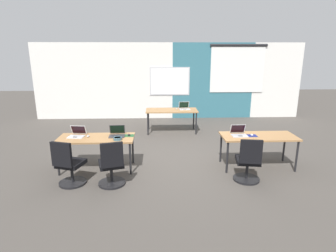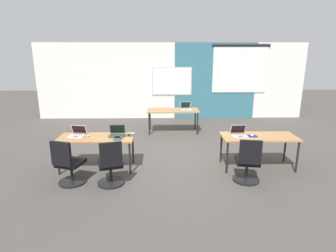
{
  "view_description": "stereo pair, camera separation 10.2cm",
  "coord_description": "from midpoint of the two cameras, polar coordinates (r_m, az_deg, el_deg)",
  "views": [
    {
      "loc": [
        -0.43,
        -6.22,
        2.48
      ],
      "look_at": [
        -0.21,
        -0.37,
        0.89
      ],
      "focal_mm": 29.43,
      "sensor_mm": 36.0,
      "label": 1
    },
    {
      "loc": [
        -0.33,
        -6.23,
        2.48
      ],
      "look_at": [
        -0.21,
        -0.37,
        0.89
      ],
      "focal_mm": 29.43,
      "sensor_mm": 36.0,
      "label": 2
    }
  ],
  "objects": [
    {
      "name": "mousepad_near_left_inner",
      "position": [
        6.02,
        -8.56,
        -1.98
      ],
      "size": [
        0.22,
        0.19,
        0.0
      ],
      "color": "#23512D",
      "rests_on": "desk_near_left"
    },
    {
      "name": "desk_far_center",
      "position": [
        8.63,
        0.41,
        3.0
      ],
      "size": [
        1.6,
        0.7,
        0.72
      ],
      "color": "#A37547",
      "rests_on": "ground"
    },
    {
      "name": "laptop_near_left_end",
      "position": [
        6.22,
        -18.78,
        -1.63
      ],
      "size": [
        0.37,
        0.36,
        0.22
      ],
      "rotation": [
        0.0,
        0.0,
        -0.12
      ],
      "color": "silver",
      "rests_on": "desk_near_left"
    },
    {
      "name": "desk_near_right",
      "position": [
        6.28,
        17.78,
        -2.42
      ],
      "size": [
        1.6,
        0.7,
        0.72
      ],
      "color": "#A37547",
      "rests_on": "ground"
    },
    {
      "name": "ground_plane",
      "position": [
        6.71,
        1.25,
        -6.52
      ],
      "size": [
        24.0,
        24.0,
        0.0
      ],
      "color": "#47423D"
    },
    {
      "name": "desk_near_left",
      "position": [
        6.07,
        -15.11,
        -2.83
      ],
      "size": [
        1.6,
        0.7,
        0.72
      ],
      "color": "#A37547",
      "rests_on": "ground"
    },
    {
      "name": "mouse_far_right",
      "position": [
        8.69,
        1.43,
        3.59
      ],
      "size": [
        0.07,
        0.11,
        0.03
      ],
      "color": "#B2B2B7",
      "rests_on": "desk_far_center"
    },
    {
      "name": "laptop_near_left_inner",
      "position": [
        6.04,
        -11.0,
        -1.58
      ],
      "size": [
        0.34,
        0.32,
        0.23
      ],
      "rotation": [
        0.0,
        0.0,
        0.04
      ],
      "color": "#333338",
      "rests_on": "desk_near_left"
    },
    {
      "name": "laptop_near_right_inner",
      "position": [
        6.15,
        14.01,
        -1.45
      ],
      "size": [
        0.34,
        0.32,
        0.22
      ],
      "rotation": [
        0.0,
        0.0,
        0.02
      ],
      "color": "#B7B7BC",
      "rests_on": "desk_near_right"
    },
    {
      "name": "mousepad_near_right_inner",
      "position": [
        6.21,
        16.5,
        -1.93
      ],
      "size": [
        0.22,
        0.19,
        0.0
      ],
      "color": "navy",
      "rests_on": "desk_near_right"
    },
    {
      "name": "mouse_near_left_end",
      "position": [
        6.13,
        -16.68,
        -2.02
      ],
      "size": [
        0.06,
        0.1,
        0.03
      ],
      "color": "#B2B2B7",
      "rests_on": "desk_near_left"
    },
    {
      "name": "snack_bowl",
      "position": [
        5.76,
        -10.89,
        -2.53
      ],
      "size": [
        0.18,
        0.18,
        0.06
      ],
      "color": "#3D6070",
      "rests_on": "desk_near_left"
    },
    {
      "name": "back_wall_assembly",
      "position": [
        10.48,
        0.29,
        9.32
      ],
      "size": [
        10.0,
        0.27,
        2.8
      ],
      "color": "silver",
      "rests_on": "ground"
    },
    {
      "name": "chair_near_left_end",
      "position": [
        5.59,
        -20.31,
        -7.94
      ],
      "size": [
        0.55,
        0.6,
        0.92
      ],
      "rotation": [
        0.0,
        0.0,
        2.84
      ],
      "color": "black",
      "rests_on": "ground"
    },
    {
      "name": "chair_near_right_inner",
      "position": [
        5.6,
        15.76,
        -7.52
      ],
      "size": [
        0.52,
        0.57,
        0.92
      ],
      "rotation": [
        0.0,
        0.0,
        2.99
      ],
      "color": "black",
      "rests_on": "ground"
    },
    {
      "name": "laptop_far_right",
      "position": [
        8.71,
        3.08,
        3.82
      ],
      "size": [
        0.35,
        0.32,
        0.23
      ],
      "rotation": [
        0.0,
        0.0,
        0.08
      ],
      "color": "silver",
      "rests_on": "desk_far_center"
    },
    {
      "name": "chair_near_left_inner",
      "position": [
        5.35,
        -12.15,
        -8.36
      ],
      "size": [
        0.55,
        0.6,
        0.92
      ],
      "rotation": [
        0.0,
        0.0,
        3.43
      ],
      "color": "black",
      "rests_on": "ground"
    },
    {
      "name": "mouse_near_right_inner",
      "position": [
        6.2,
        16.52,
        -1.76
      ],
      "size": [
        0.06,
        0.1,
        0.03
      ],
      "color": "silver",
      "rests_on": "mousepad_near_right_inner"
    },
    {
      "name": "mouse_near_left_inner",
      "position": [
        6.02,
        -8.57,
        -1.81
      ],
      "size": [
        0.06,
        0.1,
        0.03
      ],
      "color": "black",
      "rests_on": "mousepad_near_left_inner"
    }
  ]
}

